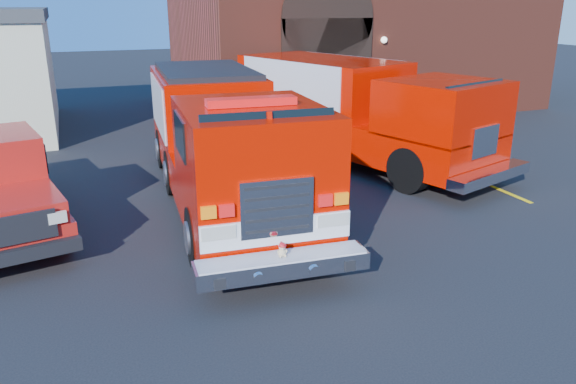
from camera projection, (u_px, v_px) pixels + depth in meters
name	position (u px, v px, depth m)	size (l,w,h in m)	color
ground	(267.00, 234.00, 11.56)	(100.00, 100.00, 0.00)	black
parking_stripe_near	(489.00, 185.00, 14.67)	(0.12, 3.00, 0.01)	yellow
parking_stripe_mid	(423.00, 157.00, 17.32)	(0.12, 3.00, 0.01)	yellow
parking_stripe_far	(375.00, 137.00, 19.97)	(0.12, 3.00, 0.01)	yellow
fire_station	(351.00, 9.00, 25.63)	(15.20, 10.20, 8.45)	maroon
fire_engine	(223.00, 140.00, 12.94)	(3.35, 9.74, 2.95)	black
secondary_truck	(355.00, 108.00, 16.54)	(5.38, 9.35, 2.90)	black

